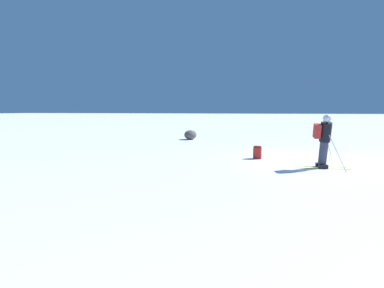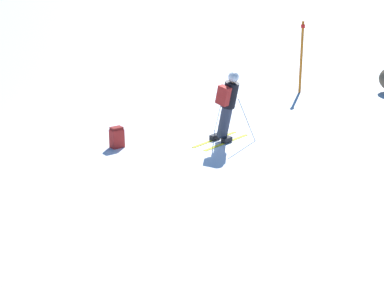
% 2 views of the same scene
% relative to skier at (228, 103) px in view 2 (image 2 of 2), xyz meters
% --- Properties ---
extents(ground_plane, '(300.00, 300.00, 0.00)m').
position_rel_skier_xyz_m(ground_plane, '(1.48, -0.01, -0.98)').
color(ground_plane, white).
extents(skier, '(1.28, 1.70, 1.79)m').
position_rel_skier_xyz_m(skier, '(0.00, 0.00, 0.00)').
color(skier, yellow).
rests_on(skier, ground).
extents(spare_backpack, '(0.25, 0.32, 0.50)m').
position_rel_skier_xyz_m(spare_backpack, '(1.57, 2.10, -0.74)').
color(spare_backpack, '#AD231E').
rests_on(spare_backpack, ground).
extents(trail_marker, '(0.13, 0.13, 2.24)m').
position_rel_skier_xyz_m(trail_marker, '(1.96, -5.45, 0.24)').
color(trail_marker, orange).
rests_on(trail_marker, ground).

